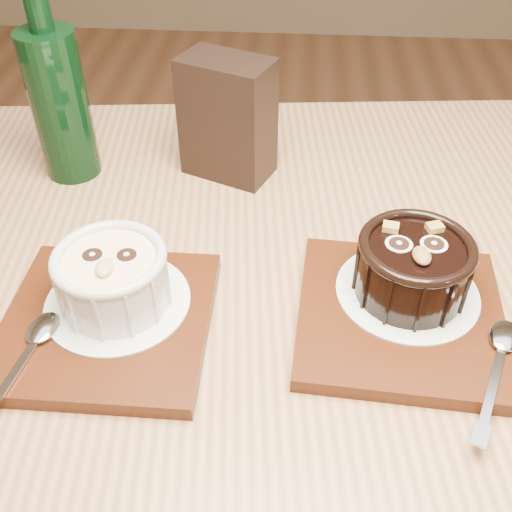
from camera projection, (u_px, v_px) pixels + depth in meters
The scene contains 11 objects.
table at pixel (269, 363), 0.62m from camera, with size 1.27×0.92×0.75m.
tray_left at pixel (107, 322), 0.53m from camera, with size 0.18×0.18×0.01m, color #411B0A.
doily_left at pixel (118, 301), 0.54m from camera, with size 0.13×0.13×0.00m, color white.
ramekin_white at pixel (112, 276), 0.52m from camera, with size 0.10×0.10×0.06m.
spoon_left at pixel (22, 359), 0.48m from camera, with size 0.03×0.13×0.01m, color silver, non-canonical shape.
tray_right at pixel (400, 316), 0.54m from camera, with size 0.18×0.18×0.01m, color #411B0A.
doily_right at pixel (407, 291), 0.55m from camera, with size 0.13×0.13×0.00m, color white.
ramekin_dark at pixel (413, 265), 0.53m from camera, with size 0.10×0.10×0.06m.
spoon_right at pixel (498, 365), 0.48m from camera, with size 0.03×0.13×0.01m, color silver, non-canonical shape.
condiment_stand at pixel (228, 119), 0.68m from camera, with size 0.10×0.06×0.14m, color black.
green_bottle at pixel (59, 100), 0.67m from camera, with size 0.06×0.06×0.24m.
Camera 1 is at (-0.19, -0.55, 1.15)m, focal length 42.00 mm.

